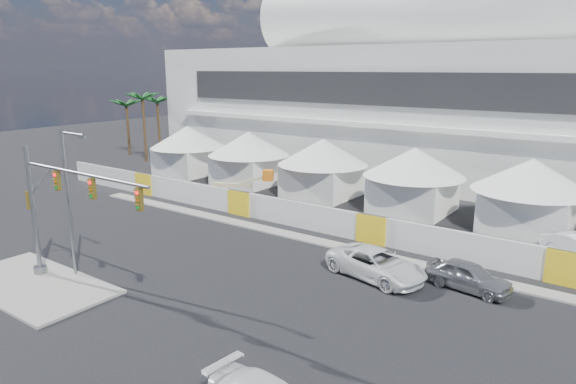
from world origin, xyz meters
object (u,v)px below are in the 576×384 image
Objects in this scene: sedan_silver at (468,276)px; pickup_curb at (376,264)px; streetlight_median at (70,193)px; traffic_mast at (54,210)px; boom_lift at (225,196)px.

sedan_silver is 5.01m from pickup_curb.
pickup_curb is at bearing 35.64° from streetlight_median.
pickup_curb is 18.11m from traffic_mast.
boom_lift is at bearing 82.19° from pickup_curb.
sedan_silver is at bearing 31.52° from streetlight_median.
sedan_silver is 0.55× the size of streetlight_median.
sedan_silver is at bearing -37.39° from boom_lift.
streetlight_median is at bearing 138.23° from pickup_curb.
sedan_silver is 23.25m from boom_lift.
streetlight_median is (-0.21, 1.12, 0.65)m from traffic_mast.
traffic_mast is at bearing -101.69° from boom_lift.
streetlight_median is 1.25× the size of boom_lift.
sedan_silver is at bearing -60.20° from pickup_curb.
boom_lift is at bearing 85.04° from sedan_silver.
sedan_silver is 0.43× the size of traffic_mast.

